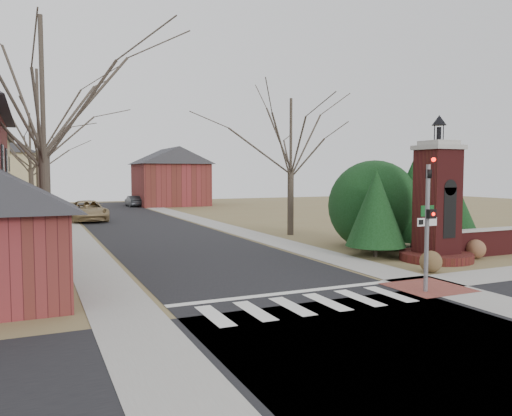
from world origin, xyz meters
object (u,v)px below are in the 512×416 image
traffic_signal_pole (428,214)px  sign_post (427,227)px  pickup_truck (88,211)px  distant_car (133,201)px  brick_gate_monument (437,212)px

traffic_signal_pole → sign_post: 2.02m
pickup_truck → distant_car: (6.74, 16.48, -0.20)m
pickup_truck → distant_car: bearing=66.1°
brick_gate_monument → distant_car: brick_gate_monument is taller
sign_post → brick_gate_monument: 4.55m
sign_post → distant_car: bearing=92.8°
sign_post → brick_gate_monument: bearing=41.4°
traffic_signal_pole → pickup_truck: bearing=104.1°
brick_gate_monument → sign_post: bearing=-138.6°
brick_gate_monument → distant_car: bearing=97.5°
traffic_signal_pole → brick_gate_monument: bearing=43.2°
distant_car → traffic_signal_pole: bearing=89.1°
pickup_truck → brick_gate_monument: bearing=-66.3°
sign_post → brick_gate_monument: (3.41, 3.01, 0.22)m
sign_post → pickup_truck: bearing=107.1°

